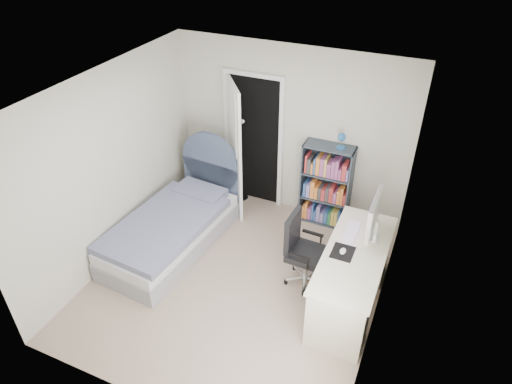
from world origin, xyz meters
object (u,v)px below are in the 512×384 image
at_px(bed, 175,226).
at_px(floor_lamp, 242,168).
at_px(nightstand, 216,179).
at_px(office_chair, 301,246).
at_px(bookcase, 326,187).
at_px(desk, 352,276).

height_order(bed, floor_lamp, floor_lamp).
distance_m(nightstand, office_chair, 2.09).
height_order(floor_lamp, bookcase, bookcase).
bearing_deg(desk, bed, 177.20).
bearing_deg(floor_lamp, desk, -35.03).
relative_size(floor_lamp, office_chair, 1.43).
relative_size(nightstand, floor_lamp, 0.42).
bearing_deg(office_chair, bed, -179.74).
distance_m(bed, nightstand, 1.15).
relative_size(floor_lamp, desk, 0.86).
relative_size(bed, office_chair, 2.19).
bearing_deg(bed, office_chair, 0.26).
distance_m(desk, office_chair, 0.69).
xyz_separation_m(nightstand, desk, (2.43, -1.26, 0.05)).
xyz_separation_m(bed, nightstand, (0.04, 1.14, 0.10)).
height_order(bed, bookcase, bookcase).
xyz_separation_m(bed, bookcase, (1.73, 1.31, 0.29)).
distance_m(nightstand, floor_lamp, 0.44).
xyz_separation_m(bookcase, office_chair, (0.07, -1.31, -0.04)).
distance_m(floor_lamp, bookcase, 1.33).
bearing_deg(desk, nightstand, 152.54).
bearing_deg(bookcase, nightstand, -174.07).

